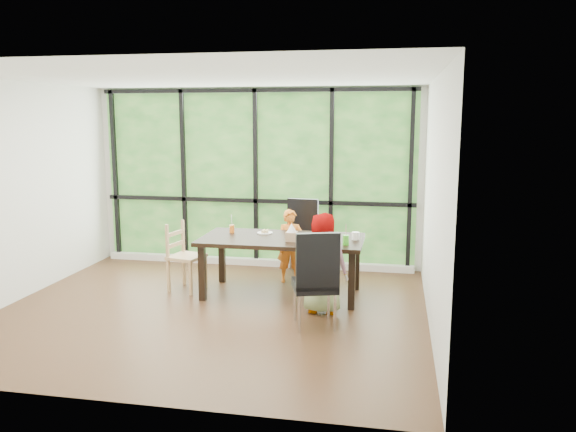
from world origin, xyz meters
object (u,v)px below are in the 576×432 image
Objects in this scene: dining_table at (282,266)px; chair_window_leather at (299,237)px; child_toddler at (291,246)px; orange_cup at (232,229)px; chair_interior_leather at (315,278)px; plate_near at (323,243)px; child_older at (323,263)px; plate_far at (265,233)px; tissue_box at (292,237)px; white_mug at (356,236)px; chair_end_beech at (187,257)px; green_cup at (346,240)px.

dining_table is 1.04m from chair_window_leather.
child_toddler is 0.88m from orange_cup.
chair_interior_leather is 4.37× the size of plate_near.
child_older is at bearing -81.94° from plate_near.
chair_window_leather is at bearing 68.82° from child_toddler.
child_older is (0.03, 0.46, 0.05)m from chair_interior_leather.
plate_far is at bearing -139.47° from child_toddler.
tissue_box is (-0.45, 0.39, 0.22)m from child_older.
plate_far is at bearing 136.69° from tissue_box.
tissue_box is (-0.40, 0.06, 0.05)m from plate_near.
child_older is at bearing -41.50° from tissue_box.
child_toddler is 1.33m from child_older.
child_older is 1.20m from plate_far.
plate_far is at bearing 171.84° from white_mug.
dining_table is at bearing -176.42° from white_mug.
chair_interior_leather reaches higher than chair_end_beech.
tissue_box is (0.16, -0.79, 0.30)m from child_toddler.
chair_interior_leather reaches higher than plate_far.
chair_window_leather is 1.33m from white_mug.
child_older reaches higher than tissue_box.
chair_end_beech is at bearing 173.62° from plate_near.
chair_interior_leather reaches higher than green_cup.
chair_window_leather is 0.42m from child_toddler.
green_cup reaches higher than plate_far.
plate_near is at bearing -8.11° from tissue_box.
chair_window_leather is at bearing 111.90° from plate_near.
chair_interior_leather is at bearing 90.01° from child_older.
orange_cup is (-0.76, -0.83, 0.26)m from chair_window_leather.
tissue_box is (-0.41, 0.86, 0.27)m from chair_interior_leather.
tissue_box reaches higher than dining_table.
tissue_box is at bearing -79.32° from chair_window_leather.
white_mug is (0.93, 0.06, 0.42)m from dining_table.
plate_near is at bearing -29.19° from plate_far.
chair_window_leather is at bearing 121.35° from green_cup.
chair_end_beech reaches higher than green_cup.
chair_window_leather reaches higher than white_mug.
orange_cup is 0.95m from tissue_box.
chair_end_beech is at bearing -11.96° from child_older.
orange_cup is at bearing -163.62° from child_toddler.
chair_end_beech is at bearing 173.76° from green_cup.
chair_window_leather is at bearing 132.18° from white_mug.
child_toddler is at bearing 101.45° from tissue_box.
plate_near is 2.57× the size of white_mug.
chair_window_leather is 1.07× the size of child_toddler.
chair_end_beech is 2.15m from green_cup.
dining_table is at bearing -78.06° from chair_interior_leather.
dining_table is 1.02m from white_mug.
child_toddler reaches higher than green_cup.
plate_far is at bearing 139.73° from dining_table.
tissue_box is at bearing -23.03° from orange_cup.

